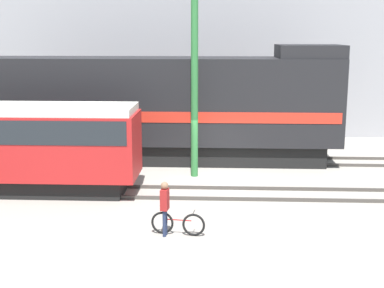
# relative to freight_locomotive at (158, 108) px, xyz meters

# --- Properties ---
(ground_plane) EXTENTS (120.00, 120.00, 0.00)m
(ground_plane) POSITION_rel_freight_locomotive_xyz_m (2.79, -3.97, -2.64)
(ground_plane) COLOR gray
(track_near) EXTENTS (60.00, 1.50, 0.14)m
(track_near) POSITION_rel_freight_locomotive_xyz_m (2.79, -5.47, -2.57)
(track_near) COLOR #47423D
(track_near) RESTS_ON ground
(track_far) EXTENTS (60.00, 1.50, 0.14)m
(track_far) POSITION_rel_freight_locomotive_xyz_m (2.79, 0.00, -2.57)
(track_far) COLOR #47423D
(track_far) RESTS_ON ground
(building_backdrop) EXTENTS (37.80, 6.00, 13.96)m
(building_backdrop) POSITION_rel_freight_locomotive_xyz_m (2.79, 9.49, 4.34)
(building_backdrop) COLOR #99999E
(building_backdrop) RESTS_ON ground
(freight_locomotive) EXTENTS (17.55, 3.04, 5.63)m
(freight_locomotive) POSITION_rel_freight_locomotive_xyz_m (0.00, 0.00, 0.00)
(freight_locomotive) COLOR black
(freight_locomotive) RESTS_ON ground
(streetcar) EXTENTS (9.16, 2.54, 3.47)m
(streetcar) POSITION_rel_freight_locomotive_xyz_m (-4.76, -5.47, -0.65)
(streetcar) COLOR black
(streetcar) RESTS_ON ground
(bicycle) EXTENTS (1.71, 0.45, 0.78)m
(bicycle) POSITION_rel_freight_locomotive_xyz_m (1.69, -9.71, -2.27)
(bicycle) COLOR black
(bicycle) RESTS_ON ground
(person) EXTENTS (0.27, 0.39, 1.73)m
(person) POSITION_rel_freight_locomotive_xyz_m (1.29, -9.80, -1.58)
(person) COLOR #232D4C
(person) RESTS_ON ground
(utility_pole_right) EXTENTS (0.31, 0.31, 9.75)m
(utility_pole_right) POSITION_rel_freight_locomotive_xyz_m (1.90, -2.73, 2.24)
(utility_pole_right) COLOR #2D7238
(utility_pole_right) RESTS_ON ground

